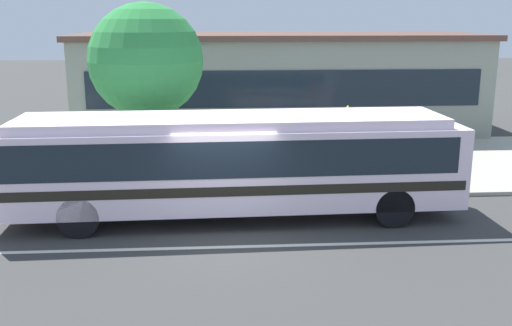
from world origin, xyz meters
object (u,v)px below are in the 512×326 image
pedestrian_standing_by_tree (98,152)px  bus_stop_sign (346,137)px  pedestrian_walking_along_curb (381,151)px  pedestrian_waiting_near_sign (415,150)px  transit_bus (233,159)px  street_tree_near_stop (146,61)px

pedestrian_standing_by_tree → bus_stop_sign: (7.45, -1.41, 0.65)m
pedestrian_walking_along_curb → pedestrian_standing_by_tree: pedestrian_walking_along_curb is taller
pedestrian_waiting_near_sign → bus_stop_sign: (-2.30, -0.69, 0.58)m
transit_bus → pedestrian_waiting_near_sign: transit_bus is taller
transit_bus → pedestrian_standing_by_tree: size_ratio=7.17×
transit_bus → pedestrian_standing_by_tree: (-4.09, 3.29, -0.50)m
bus_stop_sign → street_tree_near_stop: bearing=163.0°
transit_bus → pedestrian_standing_by_tree: transit_bus is taller
pedestrian_standing_by_tree → pedestrian_walking_along_curb: bearing=-4.6°
bus_stop_sign → pedestrian_standing_by_tree: bearing=169.3°
pedestrian_walking_along_curb → street_tree_near_stop: street_tree_near_stop is taller
pedestrian_waiting_near_sign → transit_bus: bearing=-155.6°
pedestrian_standing_by_tree → street_tree_near_stop: bearing=14.2°
street_tree_near_stop → bus_stop_sign: bearing=-17.0°
pedestrian_waiting_near_sign → street_tree_near_stop: 8.70m
pedestrian_waiting_near_sign → bus_stop_sign: size_ratio=0.69×
pedestrian_walking_along_curb → transit_bus: bearing=-150.7°
pedestrian_standing_by_tree → street_tree_near_stop: size_ratio=0.30×
pedestrian_walking_along_curb → pedestrian_standing_by_tree: 8.73m
transit_bus → street_tree_near_stop: 5.00m
pedestrian_waiting_near_sign → pedestrian_walking_along_curb: bearing=178.7°
pedestrian_standing_by_tree → pedestrian_waiting_near_sign: bearing=-4.2°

